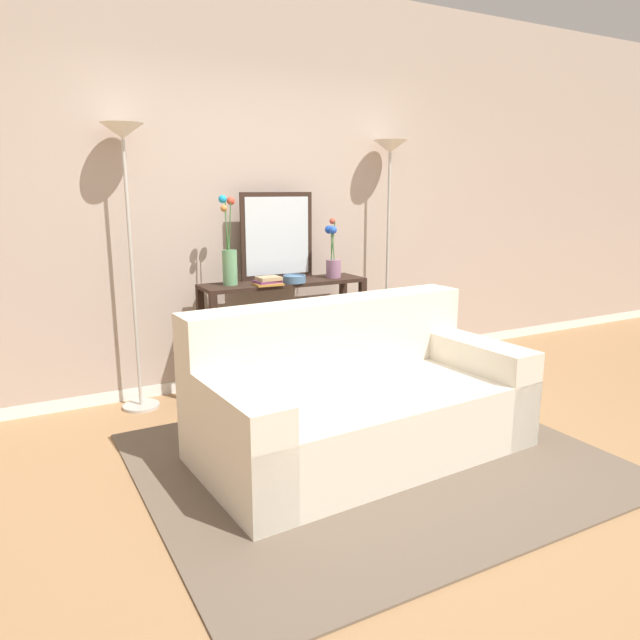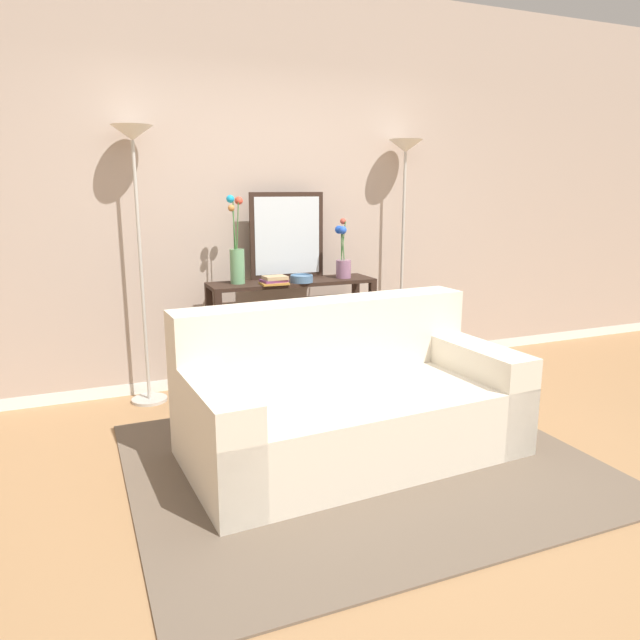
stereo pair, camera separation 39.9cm
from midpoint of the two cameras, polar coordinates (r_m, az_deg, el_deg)
The scene contains 13 objects.
ground_plane at distance 3.42m, azimuth 8.01°, elevation -14.76°, with size 16.00×16.00×0.02m, color #9E754C.
back_wall at distance 4.80m, azimuth -3.52°, elevation 12.35°, with size 12.00×0.15×3.08m.
area_rug at distance 3.55m, azimuth 7.19°, elevation -13.39°, with size 2.56×2.17×0.01m.
couch at distance 3.56m, azimuth 5.95°, elevation -8.01°, with size 1.98×1.10×0.88m.
console_table at distance 4.61m, azimuth -0.19°, elevation 0.45°, with size 1.29×0.35×0.86m.
floor_lamp_left at distance 4.31m, azimuth -14.76°, elevation 12.08°, with size 0.28×0.28×1.97m.
floor_lamp_right at distance 5.08m, azimuth 10.39°, elevation 12.03°, with size 0.28×0.28×1.94m.
wall_mirror at distance 4.66m, azimuth -0.71°, elevation 8.11°, with size 0.60×0.02×0.67m.
vase_tall_flowers at distance 4.41m, azimuth -5.45°, elevation 6.09°, with size 0.13×0.11×0.65m.
vase_short_flowers at distance 4.69m, azimuth 4.67°, elevation 5.84°, with size 0.13×0.12×0.47m.
fruit_bowl at distance 4.47m, azimuth 0.77°, elevation 4.00°, with size 0.17×0.17×0.06m.
book_stack at distance 4.38m, azimuth -1.82°, elevation 3.81°, with size 0.20×0.17×0.06m.
book_row_under_console at distance 4.63m, azimuth -4.47°, elevation -6.35°, with size 0.31×0.18×0.13m.
Camera 2 is at (-1.41, -2.68, 1.55)m, focal length 33.28 mm.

